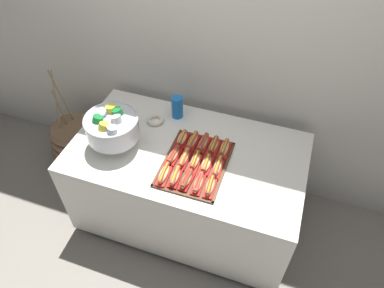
{
  "coord_description": "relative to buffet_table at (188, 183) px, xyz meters",
  "views": [
    {
      "loc": [
        0.56,
        -1.53,
        2.49
      ],
      "look_at": [
        0.03,
        0.0,
        0.82
      ],
      "focal_mm": 33.11,
      "sensor_mm": 36.0,
      "label": 1
    }
  ],
  "objects": [
    {
      "name": "ground_plane",
      "position": [
        0.0,
        0.0,
        -0.39
      ],
      "size": [
        10.0,
        10.0,
        0.0
      ],
      "primitive_type": "plane",
      "color": "gray"
    },
    {
      "name": "back_wall",
      "position": [
        0.0,
        0.57,
        0.91
      ],
      "size": [
        6.0,
        0.1,
        2.6
      ],
      "primitive_type": "cube",
      "color": "silver",
      "rests_on": "ground_plane"
    },
    {
      "name": "buffet_table",
      "position": [
        0.0,
        0.0,
        0.0
      ],
      "size": [
        1.59,
        0.9,
        0.75
      ],
      "color": "white",
      "rests_on": "ground_plane"
    },
    {
      "name": "floor_vase",
      "position": [
        -1.11,
        0.21,
        -0.17
      ],
      "size": [
        0.49,
        0.49,
        1.0
      ],
      "color": "brown",
      "rests_on": "ground_plane"
    },
    {
      "name": "serving_tray",
      "position": [
        0.09,
        -0.1,
        0.36
      ],
      "size": [
        0.41,
        0.53,
        0.01
      ],
      "color": "#56331E",
      "rests_on": "buffet_table"
    },
    {
      "name": "hot_dog_0",
      "position": [
        -0.06,
        -0.26,
        0.39
      ],
      "size": [
        0.07,
        0.18,
        0.06
      ],
      "color": "red",
      "rests_on": "serving_tray"
    },
    {
      "name": "hot_dog_1",
      "position": [
        0.02,
        -0.26,
        0.39
      ],
      "size": [
        0.07,
        0.16,
        0.06
      ],
      "color": "#B21414",
      "rests_on": "serving_tray"
    },
    {
      "name": "hot_dog_2",
      "position": [
        0.09,
        -0.26,
        0.39
      ],
      "size": [
        0.07,
        0.16,
        0.06
      ],
      "color": "#B21414",
      "rests_on": "serving_tray"
    },
    {
      "name": "hot_dog_3",
      "position": [
        0.17,
        -0.26,
        0.39
      ],
      "size": [
        0.07,
        0.17,
        0.06
      ],
      "color": "red",
      "rests_on": "serving_tray"
    },
    {
      "name": "hot_dog_4",
      "position": [
        0.24,
        -0.26,
        0.39
      ],
      "size": [
        0.07,
        0.17,
        0.06
      ],
      "color": "red",
      "rests_on": "serving_tray"
    },
    {
      "name": "hot_dog_5",
      "position": [
        -0.06,
        -0.1,
        0.39
      ],
      "size": [
        0.07,
        0.17,
        0.06
      ],
      "color": "red",
      "rests_on": "serving_tray"
    },
    {
      "name": "hot_dog_6",
      "position": [
        0.01,
        -0.1,
        0.39
      ],
      "size": [
        0.06,
        0.17,
        0.06
      ],
      "color": "#B21414",
      "rests_on": "serving_tray"
    },
    {
      "name": "hot_dog_7",
      "position": [
        0.09,
        -0.1,
        0.39
      ],
      "size": [
        0.07,
        0.18,
        0.06
      ],
      "color": "red",
      "rests_on": "serving_tray"
    },
    {
      "name": "hot_dog_8",
      "position": [
        0.16,
        -0.1,
        0.39
      ],
      "size": [
        0.07,
        0.16,
        0.06
      ],
      "color": "red",
      "rests_on": "serving_tray"
    },
    {
      "name": "hot_dog_9",
      "position": [
        0.24,
        -0.1,
        0.39
      ],
      "size": [
        0.06,
        0.18,
        0.06
      ],
      "color": "red",
      "rests_on": "serving_tray"
    },
    {
      "name": "hot_dog_10",
      "position": [
        -0.06,
        0.07,
        0.39
      ],
      "size": [
        0.07,
        0.15,
        0.06
      ],
      "color": "#B21414",
      "rests_on": "serving_tray"
    },
    {
      "name": "hot_dog_11",
      "position": [
        0.01,
        0.07,
        0.39
      ],
      "size": [
        0.07,
        0.17,
        0.06
      ],
      "color": "red",
      "rests_on": "serving_tray"
    },
    {
      "name": "hot_dog_12",
      "position": [
        0.09,
        0.07,
        0.39
      ],
      "size": [
        0.07,
        0.18,
        0.06
      ],
      "color": "red",
      "rests_on": "serving_tray"
    },
    {
      "name": "hot_dog_13",
      "position": [
        0.16,
        0.07,
        0.39
      ],
      "size": [
        0.07,
        0.16,
        0.06
      ],
      "color": "red",
      "rests_on": "serving_tray"
    },
    {
      "name": "hot_dog_14",
      "position": [
        0.24,
        0.07,
        0.39
      ],
      "size": [
        0.06,
        0.17,
        0.06
      ],
      "color": "red",
      "rests_on": "serving_tray"
    },
    {
      "name": "punch_bowl",
      "position": [
        -0.49,
        -0.09,
        0.51
      ],
      "size": [
        0.36,
        0.36,
        0.27
      ],
      "color": "silver",
      "rests_on": "buffet_table"
    },
    {
      "name": "cup_stack",
      "position": [
        -0.19,
        0.31,
        0.44
      ],
      "size": [
        0.08,
        0.08,
        0.17
      ],
      "color": "blue",
      "rests_on": "buffet_table"
    },
    {
      "name": "donut",
      "position": [
        -0.32,
        0.2,
        0.37
      ],
      "size": [
        0.13,
        0.13,
        0.03
      ],
      "color": "silver",
      "rests_on": "buffet_table"
    }
  ]
}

